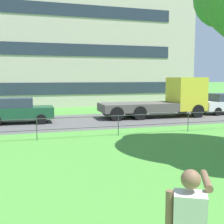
# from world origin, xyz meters

# --- Properties ---
(street_strip) EXTENTS (80.00, 6.61, 0.01)m
(street_strip) POSITION_xyz_m (0.00, 19.85, 0.00)
(street_strip) COLOR #565454
(street_strip) RESTS_ON ground
(park_fence) EXTENTS (30.12, 0.04, 1.00)m
(park_fence) POSITION_xyz_m (0.00, 14.81, 0.67)
(park_fence) COLOR #333833
(park_fence) RESTS_ON ground
(car_dark_green_far_left) EXTENTS (4.04, 1.89, 1.54)m
(car_dark_green_far_left) POSITION_xyz_m (-0.80, 20.13, 0.78)
(car_dark_green_far_left) COLOR #194C2D
(car_dark_green_far_left) RESTS_ON ground
(flatbed_truck_right) EXTENTS (7.36, 2.59, 2.75)m
(flatbed_truck_right) POSITION_xyz_m (9.15, 20.27, 1.22)
(flatbed_truck_right) COLOR yellow
(flatbed_truck_right) RESTS_ON ground
(apartment_building_background) EXTENTS (38.00, 11.89, 17.77)m
(apartment_building_background) POSITION_xyz_m (-2.39, 34.38, 8.89)
(apartment_building_background) COLOR beige
(apartment_building_background) RESTS_ON ground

